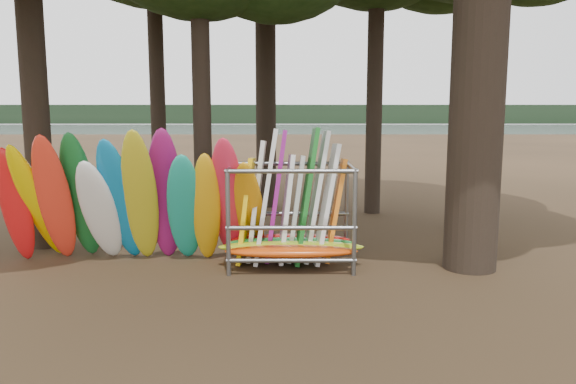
{
  "coord_description": "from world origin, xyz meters",
  "views": [
    {
      "loc": [
        0.44,
        -10.83,
        3.24
      ],
      "look_at": [
        0.48,
        1.5,
        1.4
      ],
      "focal_mm": 35.0,
      "sensor_mm": 36.0,
      "label": 1
    }
  ],
  "objects": [
    {
      "name": "ground",
      "position": [
        0.0,
        0.0,
        0.0
      ],
      "size": [
        120.0,
        120.0,
        0.0
      ],
      "primitive_type": "plane",
      "color": "#47331E",
      "rests_on": "ground"
    },
    {
      "name": "lake",
      "position": [
        0.0,
        60.0,
        0.0
      ],
      "size": [
        160.0,
        160.0,
        0.0
      ],
      "primitive_type": "plane",
      "color": "gray",
      "rests_on": "ground"
    },
    {
      "name": "far_shore",
      "position": [
        0.0,
        110.0,
        2.0
      ],
      "size": [
        160.0,
        4.0,
        4.0
      ],
      "primitive_type": "cube",
      "color": "black",
      "rests_on": "ground"
    },
    {
      "name": "kayak_row",
      "position": [
        -2.8,
        0.68,
        1.29
      ],
      "size": [
        5.6,
        2.01,
        2.99
      ],
      "color": "red",
      "rests_on": "ground"
    },
    {
      "name": "storage_rack",
      "position": [
        0.53,
        0.57,
        1.0
      ],
      "size": [
        3.02,
        1.56,
        2.88
      ],
      "color": "slate",
      "rests_on": "ground"
    }
  ]
}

